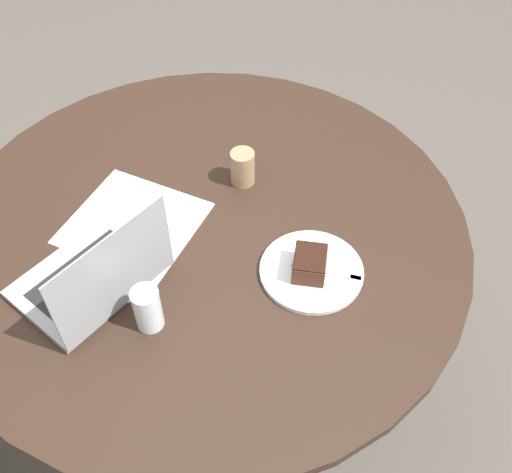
# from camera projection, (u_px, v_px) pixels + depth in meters

# --- Properties ---
(ground_plane) EXTENTS (12.00, 12.00, 0.00)m
(ground_plane) POSITION_uv_depth(u_px,v_px,m) (219.00, 371.00, 2.12)
(ground_plane) COLOR #4C4742
(dining_table) EXTENTS (1.35, 1.35, 0.78)m
(dining_table) POSITION_uv_depth(u_px,v_px,m) (208.00, 249.00, 1.61)
(dining_table) COLOR black
(dining_table) RESTS_ON ground_plane
(paper_document) EXTENTS (0.34, 0.33, 0.00)m
(paper_document) POSITION_uv_depth(u_px,v_px,m) (134.00, 223.00, 1.53)
(paper_document) COLOR white
(paper_document) RESTS_ON dining_table
(plate) EXTENTS (0.25, 0.25, 0.01)m
(plate) POSITION_uv_depth(u_px,v_px,m) (311.00, 272.00, 1.42)
(plate) COLOR silver
(plate) RESTS_ON dining_table
(cake_slice) EXTENTS (0.11, 0.12, 0.06)m
(cake_slice) POSITION_uv_depth(u_px,v_px,m) (310.00, 264.00, 1.39)
(cake_slice) COLOR #472619
(cake_slice) RESTS_ON plate
(fork) EXTENTS (0.17, 0.06, 0.00)m
(fork) POSITION_uv_depth(u_px,v_px,m) (334.00, 273.00, 1.41)
(fork) COLOR silver
(fork) RESTS_ON plate
(coffee_glass) EXTENTS (0.07, 0.07, 0.10)m
(coffee_glass) POSITION_uv_depth(u_px,v_px,m) (242.00, 167.00, 1.60)
(coffee_glass) COLOR #997556
(coffee_glass) RESTS_ON dining_table
(water_glass) EXTENTS (0.06, 0.06, 0.11)m
(water_glass) POSITION_uv_depth(u_px,v_px,m) (148.00, 308.00, 1.29)
(water_glass) COLOR silver
(water_glass) RESTS_ON dining_table
(laptop) EXTENTS (0.29, 0.35, 0.24)m
(laptop) POSITION_uv_depth(u_px,v_px,m) (95.00, 277.00, 1.37)
(laptop) COLOR gray
(laptop) RESTS_ON dining_table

